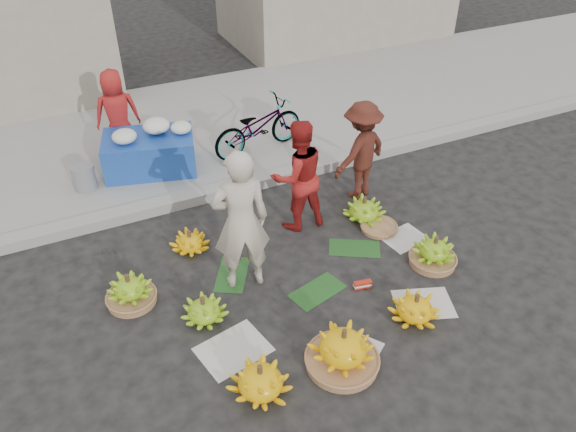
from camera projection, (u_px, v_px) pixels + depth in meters
name	position (u px, v px, depth m)	size (l,w,h in m)	color
ground	(317.00, 278.00, 6.74)	(80.00, 80.00, 0.00)	black
curb	(248.00, 184.00, 8.30)	(40.00, 0.25, 0.15)	gray
sidewalk	(203.00, 126.00, 9.85)	(40.00, 4.00, 0.12)	gray
newspaper_scatter	(351.00, 323.00, 6.15)	(3.20, 1.80, 0.00)	silver
banana_leaves	(302.00, 270.00, 6.85)	(2.00, 1.00, 0.00)	#174617
banana_bunch_0	(204.00, 310.00, 6.12)	(0.66, 0.66, 0.32)	#69A717
banana_bunch_1	(260.00, 381.00, 5.33)	(0.60, 0.60, 0.38)	yellow
banana_bunch_2	(343.00, 350.00, 5.57)	(0.82, 0.82, 0.50)	#8D5D3B
banana_bunch_3	(415.00, 308.00, 6.13)	(0.69, 0.69, 0.34)	yellow
banana_bunch_4	(434.00, 252.00, 6.87)	(0.57, 0.57, 0.41)	#8D5D3B
banana_bunch_5	(364.00, 210.00, 7.63)	(0.58, 0.58, 0.35)	#69A717
banana_bunch_6	(130.00, 291.00, 6.33)	(0.55, 0.55, 0.40)	#8D5D3B
banana_bunch_7	(190.00, 242.00, 7.11)	(0.58, 0.58, 0.29)	yellow
basket_spare	(379.00, 227.00, 7.51)	(0.48, 0.48, 0.05)	#8D5D3B
incense_stack	(363.00, 285.00, 6.58)	(0.21, 0.07, 0.09)	#B62413
vendor_cream	(241.00, 221.00, 6.18)	(0.65, 0.43, 1.77)	beige
vendor_red	(298.00, 176.00, 7.18)	(0.74, 0.58, 1.53)	red
man_striped	(361.00, 151.00, 7.79)	(0.94, 0.54, 1.45)	maroon
flower_table	(150.00, 150.00, 8.38)	(1.48, 1.13, 0.77)	#173D98
grey_bucket	(84.00, 177.00, 8.02)	(0.32, 0.32, 0.36)	slate
flower_vendor	(117.00, 113.00, 8.55)	(0.67, 0.44, 1.37)	red
bicycle	(258.00, 126.00, 8.80)	(1.59, 0.55, 0.83)	gray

